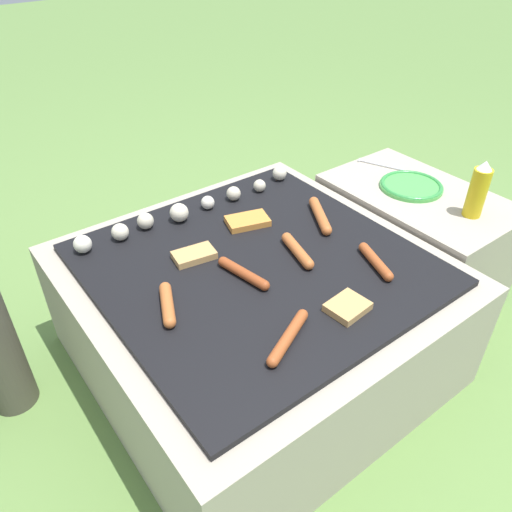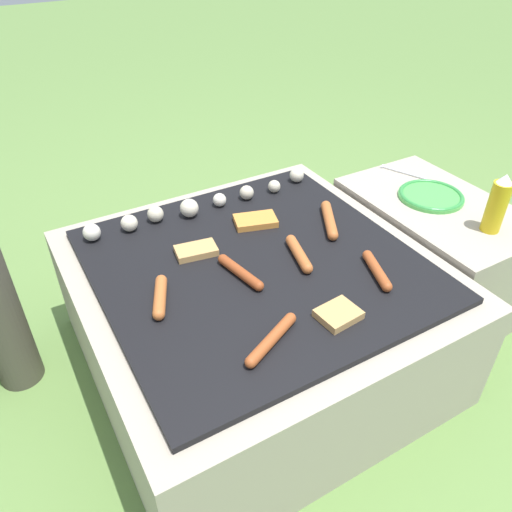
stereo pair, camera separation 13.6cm
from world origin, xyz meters
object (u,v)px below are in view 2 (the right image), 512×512
(condiment_bottle, at_px, (497,204))
(fork_utensil, at_px, (400,172))
(plate_colorful, at_px, (431,196))
(sausage_front_center, at_px, (377,270))

(condiment_bottle, xyz_separation_m, fork_utensil, (0.03, 0.42, -0.09))
(plate_colorful, distance_m, condiment_bottle, 0.24)
(sausage_front_center, distance_m, fork_utensil, 0.63)
(plate_colorful, height_order, fork_utensil, plate_colorful)
(condiment_bottle, distance_m, fork_utensil, 0.43)
(condiment_bottle, height_order, fork_utensil, condiment_bottle)
(plate_colorful, height_order, condiment_bottle, condiment_bottle)
(condiment_bottle, bearing_deg, plate_colorful, 92.11)
(sausage_front_center, xyz_separation_m, plate_colorful, (0.43, 0.23, -0.01))
(plate_colorful, xyz_separation_m, condiment_bottle, (0.01, -0.23, 0.08))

